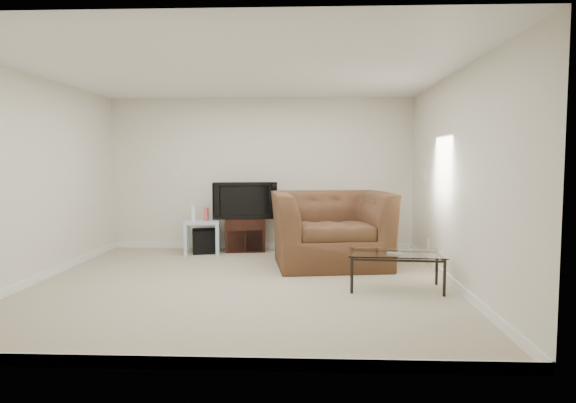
{
  "coord_description": "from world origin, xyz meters",
  "views": [
    {
      "loc": [
        0.81,
        -5.99,
        1.49
      ],
      "look_at": [
        0.5,
        1.2,
        0.9
      ],
      "focal_mm": 32.0,
      "sensor_mm": 36.0,
      "label": 1
    }
  ],
  "objects_px": {
    "television": "(245,200)",
    "side_table": "(203,237)",
    "tv_stand": "(245,235)",
    "coffee_table": "(396,271)",
    "subwoofer": "(205,241)",
    "recliner": "(331,216)"
  },
  "relations": [
    {
      "from": "tv_stand",
      "to": "coffee_table",
      "type": "distance_m",
      "value": 3.16
    },
    {
      "from": "side_table",
      "to": "coffee_table",
      "type": "distance_m",
      "value": 3.47
    },
    {
      "from": "side_table",
      "to": "recliner",
      "type": "height_order",
      "value": "recliner"
    },
    {
      "from": "subwoofer",
      "to": "coffee_table",
      "type": "bearing_deg",
      "value": -39.45
    },
    {
      "from": "subwoofer",
      "to": "recliner",
      "type": "distance_m",
      "value": 2.22
    },
    {
      "from": "tv_stand",
      "to": "television",
      "type": "height_order",
      "value": "television"
    },
    {
      "from": "subwoofer",
      "to": "recliner",
      "type": "xyz_separation_m",
      "value": [
        1.97,
        -0.88,
        0.51
      ]
    },
    {
      "from": "subwoofer",
      "to": "tv_stand",
      "type": "bearing_deg",
      "value": 18.12
    },
    {
      "from": "subwoofer",
      "to": "side_table",
      "type": "bearing_deg",
      "value": -138.5
    },
    {
      "from": "recliner",
      "to": "coffee_table",
      "type": "bearing_deg",
      "value": -70.52
    },
    {
      "from": "tv_stand",
      "to": "subwoofer",
      "type": "xyz_separation_m",
      "value": [
        -0.62,
        -0.2,
        -0.08
      ]
    },
    {
      "from": "tv_stand",
      "to": "subwoofer",
      "type": "height_order",
      "value": "tv_stand"
    },
    {
      "from": "coffee_table",
      "to": "side_table",
      "type": "bearing_deg",
      "value": 141.19
    },
    {
      "from": "subwoofer",
      "to": "coffee_table",
      "type": "xyz_separation_m",
      "value": [
        2.67,
        -2.2,
        0.03
      ]
    },
    {
      "from": "television",
      "to": "tv_stand",
      "type": "bearing_deg",
      "value": 89.18
    },
    {
      "from": "tv_stand",
      "to": "coffee_table",
      "type": "height_order",
      "value": "tv_stand"
    },
    {
      "from": "recliner",
      "to": "television",
      "type": "bearing_deg",
      "value": 133.61
    },
    {
      "from": "tv_stand",
      "to": "recliner",
      "type": "xyz_separation_m",
      "value": [
        1.35,
        -1.08,
        0.43
      ]
    },
    {
      "from": "tv_stand",
      "to": "side_table",
      "type": "distance_m",
      "value": 0.69
    },
    {
      "from": "tv_stand",
      "to": "coffee_table",
      "type": "xyz_separation_m",
      "value": [
        2.05,
        -2.41,
        -0.06
      ]
    },
    {
      "from": "side_table",
      "to": "subwoofer",
      "type": "bearing_deg",
      "value": 41.5
    },
    {
      "from": "television",
      "to": "side_table",
      "type": "relative_size",
      "value": 1.77
    }
  ]
}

